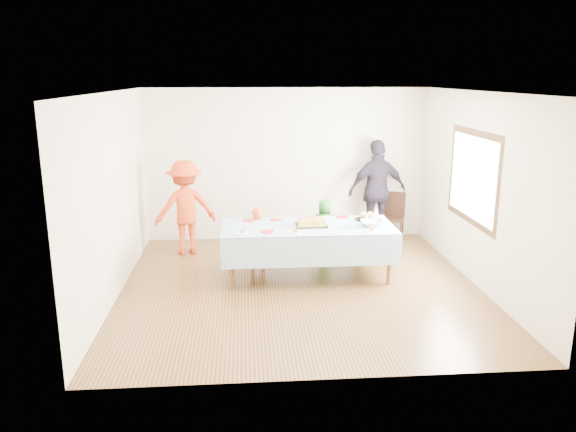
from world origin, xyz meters
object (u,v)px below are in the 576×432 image
Objects in this scene: party_table at (308,229)px; dining_chair at (394,213)px; birthday_cake at (311,223)px; adult_left at (185,207)px.

dining_chair reaches higher than party_table.
birthday_cake reaches higher than party_table.
birthday_cake is 2.52m from dining_chair.
adult_left is (-1.94, 1.29, -0.03)m from birthday_cake.
birthday_cake is 0.29× the size of adult_left.
dining_chair is at bearing 46.47° from birthday_cake.
dining_chair is 0.55× the size of adult_left.
adult_left is (-3.66, -0.52, 0.30)m from dining_chair.
dining_chair is (1.77, 1.81, -0.25)m from party_table.
party_table is 2.54m from dining_chair.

